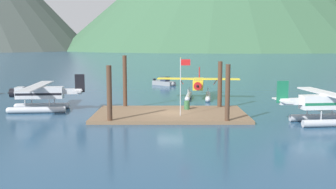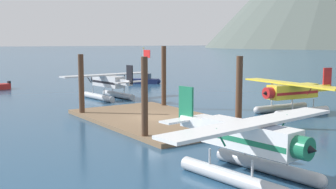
{
  "view_description": "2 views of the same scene",
  "coord_description": "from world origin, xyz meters",
  "px_view_note": "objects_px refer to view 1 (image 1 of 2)",
  "views": [
    {
      "loc": [
        -0.22,
        -36.3,
        6.92
      ],
      "look_at": [
        -0.36,
        4.07,
        1.55
      ],
      "focal_mm": 40.18,
      "sensor_mm": 36.0,
      "label": 1
    },
    {
      "loc": [
        26.6,
        -16.88,
        6.12
      ],
      "look_at": [
        -0.4,
        1.48,
        1.95
      ],
      "focal_mm": 43.9,
      "sensor_mm": 36.0,
      "label": 2
    }
  ],
  "objects_px": {
    "flagpole": "(183,79)",
    "seaplane_yellow_bow_right": "(200,87)",
    "fuel_drum": "(188,105)",
    "seaplane_white_stbd_aft": "(329,106)",
    "boat_grey_open_north": "(166,82)",
    "seaplane_silver_port_fwd": "(41,96)"
  },
  "relations": [
    {
      "from": "flagpole",
      "to": "seaplane_yellow_bow_right",
      "type": "distance_m",
      "value": 13.65
    },
    {
      "from": "seaplane_yellow_bow_right",
      "to": "seaplane_silver_port_fwd",
      "type": "height_order",
      "value": "same"
    },
    {
      "from": "flagpole",
      "to": "boat_grey_open_north",
      "type": "height_order",
      "value": "flagpole"
    },
    {
      "from": "seaplane_silver_port_fwd",
      "to": "seaplane_white_stbd_aft",
      "type": "bearing_deg",
      "value": -13.15
    },
    {
      "from": "seaplane_white_stbd_aft",
      "to": "boat_grey_open_north",
      "type": "xyz_separation_m",
      "value": [
        -14.66,
        31.65,
        -1.09
      ]
    },
    {
      "from": "flagpole",
      "to": "seaplane_yellow_bow_right",
      "type": "bearing_deg",
      "value": 78.86
    },
    {
      "from": "boat_grey_open_north",
      "to": "seaplane_silver_port_fwd",
      "type": "bearing_deg",
      "value": -116.98
    },
    {
      "from": "flagpole",
      "to": "seaplane_white_stbd_aft",
      "type": "distance_m",
      "value": 13.11
    },
    {
      "from": "flagpole",
      "to": "seaplane_white_stbd_aft",
      "type": "height_order",
      "value": "flagpole"
    },
    {
      "from": "seaplane_white_stbd_aft",
      "to": "seaplane_yellow_bow_right",
      "type": "height_order",
      "value": "same"
    },
    {
      "from": "seaplane_white_stbd_aft",
      "to": "seaplane_silver_port_fwd",
      "type": "bearing_deg",
      "value": 166.85
    },
    {
      "from": "fuel_drum",
      "to": "boat_grey_open_north",
      "type": "relative_size",
      "value": 0.22
    },
    {
      "from": "flagpole",
      "to": "fuel_drum",
      "type": "bearing_deg",
      "value": 79.45
    },
    {
      "from": "flagpole",
      "to": "seaplane_white_stbd_aft",
      "type": "bearing_deg",
      "value": -9.78
    },
    {
      "from": "seaplane_silver_port_fwd",
      "to": "boat_grey_open_north",
      "type": "xyz_separation_m",
      "value": [
        12.84,
        25.22,
        -1.09
      ]
    },
    {
      "from": "seaplane_yellow_bow_right",
      "to": "seaplane_silver_port_fwd",
      "type": "relative_size",
      "value": 1.0
    },
    {
      "from": "seaplane_white_stbd_aft",
      "to": "seaplane_yellow_bow_right",
      "type": "distance_m",
      "value": 18.45
    },
    {
      "from": "seaplane_yellow_bow_right",
      "to": "fuel_drum",
      "type": "bearing_deg",
      "value": -101.35
    },
    {
      "from": "seaplane_white_stbd_aft",
      "to": "seaplane_yellow_bow_right",
      "type": "xyz_separation_m",
      "value": [
        -10.14,
        15.42,
        0.0
      ]
    },
    {
      "from": "seaplane_yellow_bow_right",
      "to": "boat_grey_open_north",
      "type": "xyz_separation_m",
      "value": [
        -4.53,
        16.23,
        -1.09
      ]
    },
    {
      "from": "seaplane_white_stbd_aft",
      "to": "fuel_drum",
      "type": "bearing_deg",
      "value": 154.67
    },
    {
      "from": "flagpole",
      "to": "fuel_drum",
      "type": "distance_m",
      "value": 4.67
    }
  ]
}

